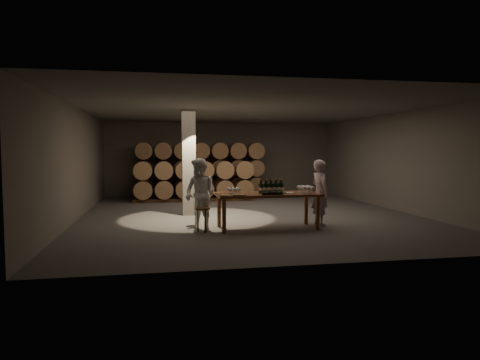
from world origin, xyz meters
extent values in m
plane|color=#595653|center=(0.00, 0.00, 0.00)|extent=(12.00, 12.00, 0.00)
plane|color=#605E59|center=(0.00, 0.00, 3.20)|extent=(12.00, 12.00, 0.00)
plane|color=slate|center=(0.00, 6.00, 1.60)|extent=(10.00, 0.00, 10.00)
plane|color=slate|center=(0.00, -6.00, 1.60)|extent=(10.00, 0.00, 10.00)
plane|color=slate|center=(-5.00, 0.00, 1.60)|extent=(0.00, 12.00, 12.00)
plane|color=slate|center=(5.00, 0.00, 1.60)|extent=(0.00, 12.00, 12.00)
cube|color=slate|center=(-1.80, 0.20, 1.60)|extent=(0.40, 0.40, 3.20)
cylinder|color=brown|center=(-1.18, -2.93, 0.42)|extent=(0.10, 0.10, 0.84)
cylinder|color=brown|center=(1.18, -2.93, 0.42)|extent=(0.10, 0.10, 0.84)
cylinder|color=brown|center=(-1.18, -2.07, 0.42)|extent=(0.10, 0.10, 0.84)
cylinder|color=brown|center=(1.18, -2.07, 0.42)|extent=(0.10, 0.10, 0.84)
cube|color=brown|center=(0.00, -2.50, 0.87)|extent=(2.60, 1.10, 0.06)
cube|color=#53381C|center=(-0.96, 4.90, 0.06)|extent=(5.48, 0.10, 0.12)
cube|color=#53381C|center=(-0.96, 5.50, 0.06)|extent=(5.48, 0.10, 0.12)
cylinder|color=#9A6C45|center=(-3.30, 5.20, 0.47)|extent=(0.70, 0.95, 0.70)
cylinder|color=black|center=(-3.30, 4.94, 0.47)|extent=(0.73, 0.04, 0.73)
cylinder|color=black|center=(-3.30, 5.46, 0.47)|extent=(0.73, 0.04, 0.73)
cylinder|color=#9A6C45|center=(-2.52, 5.20, 0.47)|extent=(0.70, 0.95, 0.70)
cylinder|color=black|center=(-2.52, 4.94, 0.47)|extent=(0.73, 0.04, 0.73)
cylinder|color=black|center=(-2.52, 5.46, 0.47)|extent=(0.73, 0.04, 0.73)
cylinder|color=#9A6C45|center=(-1.74, 5.20, 0.47)|extent=(0.70, 0.95, 0.70)
cylinder|color=black|center=(-1.74, 4.94, 0.47)|extent=(0.73, 0.04, 0.73)
cylinder|color=black|center=(-1.74, 5.46, 0.47)|extent=(0.73, 0.04, 0.73)
cylinder|color=#9A6C45|center=(-0.96, 5.20, 0.47)|extent=(0.70, 0.95, 0.70)
cylinder|color=black|center=(-0.96, 4.94, 0.47)|extent=(0.73, 0.04, 0.73)
cylinder|color=black|center=(-0.96, 5.46, 0.47)|extent=(0.73, 0.04, 0.73)
cylinder|color=#9A6C45|center=(-0.18, 5.20, 0.47)|extent=(0.70, 0.95, 0.70)
cylinder|color=black|center=(-0.18, 4.94, 0.47)|extent=(0.73, 0.04, 0.73)
cylinder|color=black|center=(-0.18, 5.46, 0.47)|extent=(0.73, 0.04, 0.73)
cylinder|color=#9A6C45|center=(0.60, 5.20, 0.47)|extent=(0.70, 0.95, 0.70)
cylinder|color=black|center=(0.60, 4.94, 0.47)|extent=(0.73, 0.04, 0.73)
cylinder|color=black|center=(0.60, 5.46, 0.47)|extent=(0.73, 0.04, 0.73)
cylinder|color=#9A6C45|center=(1.38, 5.20, 0.47)|extent=(0.70, 0.95, 0.70)
cylinder|color=black|center=(1.38, 4.94, 0.47)|extent=(0.73, 0.04, 0.73)
cylinder|color=black|center=(1.38, 5.46, 0.47)|extent=(0.73, 0.04, 0.73)
cylinder|color=#9A6C45|center=(-3.30, 5.20, 1.21)|extent=(0.70, 0.95, 0.70)
cylinder|color=black|center=(-3.30, 4.94, 1.21)|extent=(0.73, 0.04, 0.73)
cylinder|color=black|center=(-3.30, 5.46, 1.21)|extent=(0.73, 0.04, 0.73)
cylinder|color=#9A6C45|center=(-2.52, 5.20, 1.21)|extent=(0.70, 0.95, 0.70)
cylinder|color=black|center=(-2.52, 4.94, 1.21)|extent=(0.73, 0.04, 0.73)
cylinder|color=black|center=(-2.52, 5.46, 1.21)|extent=(0.73, 0.04, 0.73)
cylinder|color=#9A6C45|center=(-1.74, 5.20, 1.21)|extent=(0.70, 0.95, 0.70)
cylinder|color=black|center=(-1.74, 4.94, 1.21)|extent=(0.73, 0.04, 0.73)
cylinder|color=black|center=(-1.74, 5.46, 1.21)|extent=(0.73, 0.04, 0.73)
cylinder|color=#9A6C45|center=(-0.96, 5.20, 1.21)|extent=(0.70, 0.95, 0.70)
cylinder|color=black|center=(-0.96, 4.94, 1.21)|extent=(0.73, 0.04, 0.73)
cylinder|color=black|center=(-0.96, 5.46, 1.21)|extent=(0.73, 0.04, 0.73)
cylinder|color=#9A6C45|center=(-0.18, 5.20, 1.21)|extent=(0.70, 0.95, 0.70)
cylinder|color=black|center=(-0.18, 4.94, 1.21)|extent=(0.73, 0.04, 0.73)
cylinder|color=black|center=(-0.18, 5.46, 1.21)|extent=(0.73, 0.04, 0.73)
cylinder|color=#9A6C45|center=(0.60, 5.20, 1.21)|extent=(0.70, 0.95, 0.70)
cylinder|color=black|center=(0.60, 4.94, 1.21)|extent=(0.73, 0.04, 0.73)
cylinder|color=black|center=(0.60, 5.46, 1.21)|extent=(0.73, 0.04, 0.73)
cylinder|color=#9A6C45|center=(1.38, 5.20, 1.21)|extent=(0.70, 0.95, 0.70)
cylinder|color=black|center=(1.38, 4.94, 1.21)|extent=(0.73, 0.04, 0.73)
cylinder|color=black|center=(1.38, 5.46, 1.21)|extent=(0.73, 0.04, 0.73)
cylinder|color=#9A6C45|center=(-3.30, 5.20, 1.95)|extent=(0.70, 0.95, 0.70)
cylinder|color=black|center=(-3.30, 4.94, 1.95)|extent=(0.73, 0.04, 0.73)
cylinder|color=black|center=(-3.30, 5.46, 1.95)|extent=(0.73, 0.04, 0.73)
cylinder|color=#9A6C45|center=(-2.52, 5.20, 1.95)|extent=(0.70, 0.95, 0.70)
cylinder|color=black|center=(-2.52, 4.94, 1.95)|extent=(0.73, 0.04, 0.73)
cylinder|color=black|center=(-2.52, 5.46, 1.95)|extent=(0.73, 0.04, 0.73)
cylinder|color=#9A6C45|center=(-1.74, 5.20, 1.95)|extent=(0.70, 0.95, 0.70)
cylinder|color=black|center=(-1.74, 4.94, 1.95)|extent=(0.73, 0.04, 0.73)
cylinder|color=black|center=(-1.74, 5.46, 1.95)|extent=(0.73, 0.04, 0.73)
cylinder|color=#9A6C45|center=(-0.96, 5.20, 1.95)|extent=(0.70, 0.95, 0.70)
cylinder|color=black|center=(-0.96, 4.94, 1.95)|extent=(0.73, 0.04, 0.73)
cylinder|color=black|center=(-0.96, 5.46, 1.95)|extent=(0.73, 0.04, 0.73)
cylinder|color=#9A6C45|center=(-0.18, 5.20, 1.95)|extent=(0.70, 0.95, 0.70)
cylinder|color=black|center=(-0.18, 4.94, 1.95)|extent=(0.73, 0.04, 0.73)
cylinder|color=black|center=(-0.18, 5.46, 1.95)|extent=(0.73, 0.04, 0.73)
cylinder|color=#9A6C45|center=(0.60, 5.20, 1.95)|extent=(0.70, 0.95, 0.70)
cylinder|color=black|center=(0.60, 4.94, 1.95)|extent=(0.73, 0.04, 0.73)
cylinder|color=black|center=(0.60, 5.46, 1.95)|extent=(0.73, 0.04, 0.73)
cylinder|color=#9A6C45|center=(1.38, 5.20, 1.95)|extent=(0.70, 0.95, 0.70)
cylinder|color=black|center=(1.38, 4.94, 1.95)|extent=(0.73, 0.04, 0.73)
cylinder|color=black|center=(1.38, 5.46, 1.95)|extent=(0.73, 0.04, 0.73)
cube|color=#53381C|center=(-1.35, 3.50, 0.06)|extent=(4.70, 0.10, 0.12)
cube|color=#53381C|center=(-1.35, 4.10, 0.06)|extent=(4.70, 0.10, 0.12)
cylinder|color=#9A6C45|center=(-3.30, 3.80, 0.47)|extent=(0.70, 0.95, 0.70)
cylinder|color=black|center=(-3.30, 3.54, 0.47)|extent=(0.73, 0.04, 0.73)
cylinder|color=black|center=(-3.30, 4.06, 0.47)|extent=(0.73, 0.04, 0.73)
cylinder|color=#9A6C45|center=(-2.52, 3.80, 0.47)|extent=(0.70, 0.95, 0.70)
cylinder|color=black|center=(-2.52, 3.54, 0.47)|extent=(0.73, 0.04, 0.73)
cylinder|color=black|center=(-2.52, 4.06, 0.47)|extent=(0.73, 0.04, 0.73)
cylinder|color=#9A6C45|center=(-1.74, 3.80, 0.47)|extent=(0.70, 0.95, 0.70)
cylinder|color=black|center=(-1.74, 3.54, 0.47)|extent=(0.73, 0.04, 0.73)
cylinder|color=black|center=(-1.74, 4.06, 0.47)|extent=(0.73, 0.04, 0.73)
cylinder|color=#9A6C45|center=(-0.96, 3.80, 0.47)|extent=(0.70, 0.95, 0.70)
cylinder|color=black|center=(-0.96, 3.54, 0.47)|extent=(0.73, 0.04, 0.73)
cylinder|color=black|center=(-0.96, 4.06, 0.47)|extent=(0.73, 0.04, 0.73)
cylinder|color=#9A6C45|center=(-0.18, 3.80, 0.47)|extent=(0.70, 0.95, 0.70)
cylinder|color=black|center=(-0.18, 3.54, 0.47)|extent=(0.73, 0.04, 0.73)
cylinder|color=black|center=(-0.18, 4.06, 0.47)|extent=(0.73, 0.04, 0.73)
cylinder|color=#9A6C45|center=(0.60, 3.80, 0.47)|extent=(0.70, 0.95, 0.70)
cylinder|color=black|center=(0.60, 3.54, 0.47)|extent=(0.73, 0.04, 0.73)
cylinder|color=black|center=(0.60, 4.06, 0.47)|extent=(0.73, 0.04, 0.73)
cylinder|color=#9A6C45|center=(-3.30, 3.80, 1.21)|extent=(0.70, 0.95, 0.70)
cylinder|color=black|center=(-3.30, 3.54, 1.21)|extent=(0.73, 0.04, 0.73)
cylinder|color=black|center=(-3.30, 4.06, 1.21)|extent=(0.73, 0.04, 0.73)
cylinder|color=#9A6C45|center=(-2.52, 3.80, 1.21)|extent=(0.70, 0.95, 0.70)
cylinder|color=black|center=(-2.52, 3.54, 1.21)|extent=(0.73, 0.04, 0.73)
cylinder|color=black|center=(-2.52, 4.06, 1.21)|extent=(0.73, 0.04, 0.73)
cylinder|color=#9A6C45|center=(-1.74, 3.80, 1.21)|extent=(0.70, 0.95, 0.70)
cylinder|color=black|center=(-1.74, 3.54, 1.21)|extent=(0.73, 0.04, 0.73)
cylinder|color=black|center=(-1.74, 4.06, 1.21)|extent=(0.73, 0.04, 0.73)
cylinder|color=#9A6C45|center=(-0.96, 3.80, 1.21)|extent=(0.70, 0.95, 0.70)
cylinder|color=black|center=(-0.96, 3.54, 1.21)|extent=(0.73, 0.04, 0.73)
cylinder|color=black|center=(-0.96, 4.06, 1.21)|extent=(0.73, 0.04, 0.73)
cylinder|color=#9A6C45|center=(-0.18, 3.80, 1.21)|extent=(0.70, 0.95, 0.70)
cylinder|color=black|center=(-0.18, 3.54, 1.21)|extent=(0.73, 0.04, 0.73)
cylinder|color=black|center=(-0.18, 4.06, 1.21)|extent=(0.73, 0.04, 0.73)
cylinder|color=#9A6C45|center=(0.60, 3.80, 1.21)|extent=(0.70, 0.95, 0.70)
cylinder|color=black|center=(0.60, 3.54, 1.21)|extent=(0.73, 0.04, 0.73)
cylinder|color=black|center=(0.60, 4.06, 1.21)|extent=(0.73, 0.04, 0.73)
cylinder|color=black|center=(-0.17, -2.56, 1.02)|extent=(0.09, 0.09, 0.24)
cylinder|color=silver|center=(-0.17, -2.56, 1.01)|extent=(0.09, 0.09, 0.08)
cylinder|color=black|center=(-0.17, -2.56, 1.19)|extent=(0.03, 0.03, 0.10)
cylinder|color=gold|center=(-0.17, -2.56, 1.25)|extent=(0.04, 0.04, 0.03)
cylinder|color=black|center=(-0.17, -2.41, 1.02)|extent=(0.09, 0.09, 0.24)
cylinder|color=silver|center=(-0.17, -2.41, 1.01)|extent=(0.09, 0.09, 0.08)
cylinder|color=black|center=(-0.17, -2.41, 1.19)|extent=(0.03, 0.03, 0.10)
cylinder|color=maroon|center=(-0.17, -2.41, 1.25)|extent=(0.04, 0.04, 0.03)
cylinder|color=black|center=(-0.04, -2.56, 1.02)|extent=(0.09, 0.09, 0.24)
cylinder|color=silver|center=(-0.04, -2.56, 1.01)|extent=(0.09, 0.09, 0.08)
cylinder|color=black|center=(-0.04, -2.56, 1.19)|extent=(0.03, 0.03, 0.10)
cylinder|color=maroon|center=(-0.04, -2.56, 1.25)|extent=(0.04, 0.04, 0.03)
cylinder|color=black|center=(-0.04, -2.41, 1.02)|extent=(0.09, 0.09, 0.24)
cylinder|color=silver|center=(-0.04, -2.41, 1.01)|extent=(0.09, 0.09, 0.08)
cylinder|color=black|center=(-0.04, -2.41, 1.19)|extent=(0.03, 0.03, 0.10)
cylinder|color=gold|center=(-0.04, -2.41, 1.25)|extent=(0.04, 0.04, 0.03)
cylinder|color=black|center=(0.09, -2.56, 1.02)|extent=(0.09, 0.09, 0.24)
cylinder|color=silver|center=(0.09, -2.56, 1.01)|extent=(0.09, 0.09, 0.08)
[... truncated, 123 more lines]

